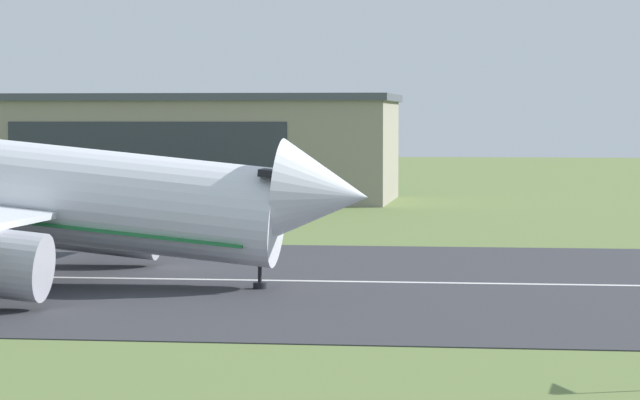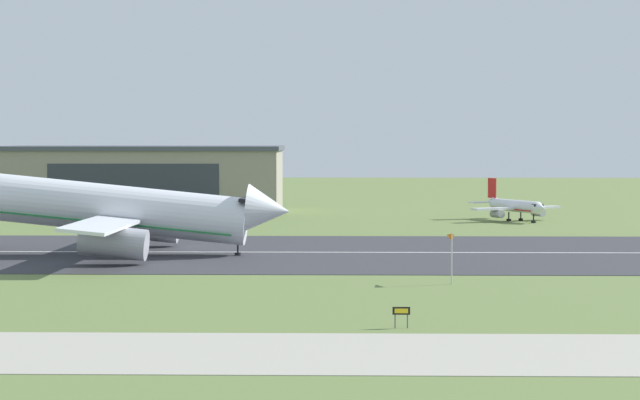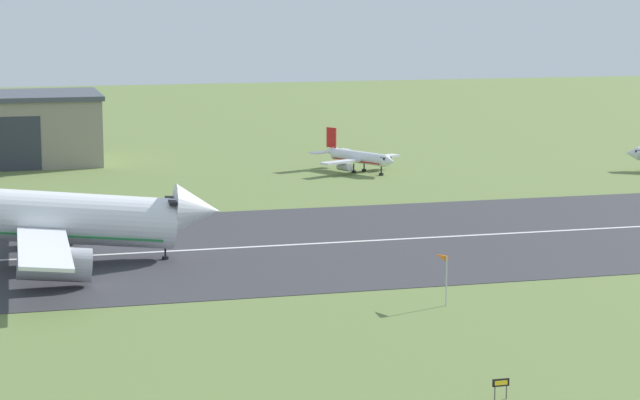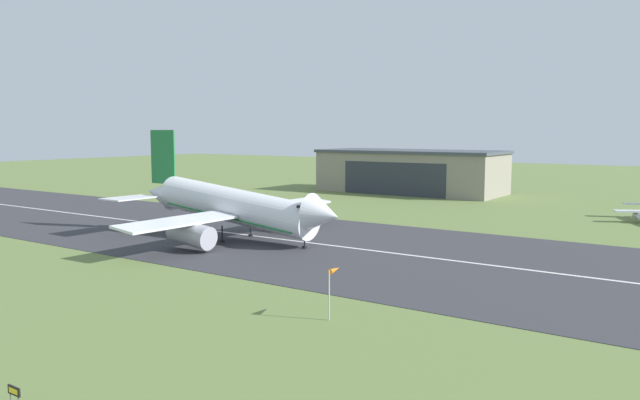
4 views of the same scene
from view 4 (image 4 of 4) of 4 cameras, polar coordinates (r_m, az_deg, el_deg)
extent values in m
plane|color=olive|center=(61.24, -16.50, -12.46)|extent=(694.32, 694.32, 0.00)
cube|color=#333338|center=(100.27, 6.89, -4.88)|extent=(454.32, 53.61, 0.06)
cube|color=silver|center=(100.26, 6.89, -4.86)|extent=(408.89, 0.70, 0.01)
cube|color=gray|center=(199.76, 8.28, 2.49)|extent=(56.83, 23.39, 12.54)
cube|color=#424751|center=(199.43, 8.31, 4.41)|extent=(57.83, 24.39, 0.90)
cube|color=#2D333D|center=(189.41, 6.70, 1.92)|extent=(34.10, 0.12, 10.03)
cylinder|color=silver|center=(112.76, -7.72, -0.55)|extent=(33.86, 6.80, 9.39)
cone|color=silver|center=(100.52, 0.38, -1.33)|extent=(6.25, 6.29, 6.69)
cone|color=silver|center=(127.40, -14.41, 0.60)|extent=(8.02, 5.71, 6.26)
cube|color=black|center=(102.15, -1.02, -0.51)|extent=(1.23, 5.27, 0.54)
cube|color=#1E7238|center=(112.97, -7.70, -1.41)|extent=(29.96, 6.42, 3.11)
cube|color=silver|center=(102.69, -12.84, -1.94)|extent=(5.97, 22.13, 0.94)
cylinder|color=#A8A8B2|center=(103.37, -11.67, -3.07)|extent=(8.44, 3.99, 4.59)
cube|color=silver|center=(123.04, -2.98, -0.44)|extent=(5.97, 22.13, 0.94)
cylinder|color=#A8A8B2|center=(121.26, -3.08, -1.57)|extent=(8.44, 3.99, 4.59)
cube|color=#1E7238|center=(126.06, -14.17, 3.84)|extent=(6.73, 0.40, 10.51)
cube|color=silver|center=(122.01, -17.00, 0.19)|extent=(6.06, 9.56, 0.24)
cube|color=silver|center=(132.03, -11.61, 0.78)|extent=(6.06, 9.56, 0.24)
cylinder|color=black|center=(103.54, -1.43, -3.67)|extent=(0.24, 0.24, 2.96)
cylinder|color=black|center=(103.77, -1.42, -4.35)|extent=(0.84, 0.84, 0.44)
cylinder|color=black|center=(110.65, -8.94, -3.09)|extent=(0.24, 0.24, 2.96)
cylinder|color=black|center=(110.86, -8.92, -3.74)|extent=(0.84, 0.84, 0.44)
cylinder|color=black|center=(115.97, -6.37, -2.62)|extent=(0.24, 0.24, 2.96)
cylinder|color=black|center=(116.18, -6.36, -3.24)|extent=(0.84, 0.84, 0.44)
cube|color=silver|center=(148.90, 26.80, -0.93)|extent=(8.18, 5.66, 0.40)
cylinder|color=#A8A8B2|center=(148.83, 27.07, -1.31)|extent=(2.54, 3.17, 1.37)
cube|color=silver|center=(157.39, 26.60, -0.30)|extent=(3.96, 3.42, 0.24)
cylinder|color=#B7B7BC|center=(64.85, 0.84, -8.69)|extent=(0.14, 0.14, 5.29)
cone|color=orange|center=(65.44, 1.35, -6.39)|extent=(0.93, 2.42, 0.60)
cube|color=black|center=(50.26, -26.18, -15.38)|extent=(1.43, 0.12, 0.63)
cube|color=yellow|center=(50.23, -26.25, -15.40)|extent=(1.09, 0.02, 0.38)
camera|label=1|loc=(46.00, -66.58, -8.40)|focal=85.00mm
camera|label=2|loc=(90.72, -114.85, -5.10)|focal=70.00mm
camera|label=3|loc=(105.06, -96.10, 6.30)|focal=70.00mm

